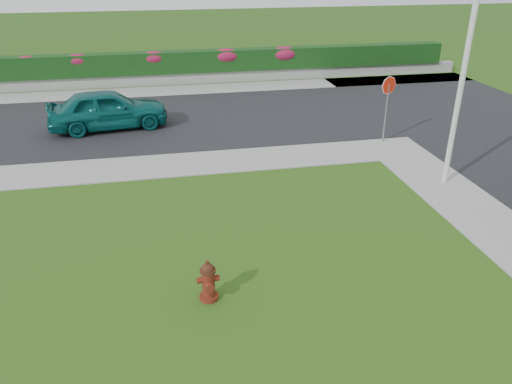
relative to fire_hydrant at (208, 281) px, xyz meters
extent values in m
plane|color=black|center=(0.52, -1.73, -0.43)|extent=(120.00, 120.00, 0.00)
cube|color=black|center=(-4.48, 12.27, -0.41)|extent=(26.00, 8.00, 0.04)
cube|color=gray|center=(-5.48, 7.27, -0.41)|extent=(24.00, 2.00, 0.04)
cube|color=gray|center=(7.52, 7.27, -0.41)|extent=(2.00, 2.00, 0.04)
cube|color=gray|center=(-0.48, 17.27, -0.41)|extent=(34.00, 2.00, 0.04)
cube|color=gray|center=(-0.48, 18.77, -0.13)|extent=(34.00, 0.40, 0.60)
cube|color=black|center=(-0.48, 18.87, 0.72)|extent=(32.00, 0.90, 1.10)
cylinder|color=#4C120B|center=(0.00, 0.01, -0.38)|extent=(0.39, 0.39, 0.09)
cylinder|color=#4C120B|center=(0.00, 0.01, -0.04)|extent=(0.26, 0.26, 0.59)
cylinder|color=black|center=(0.00, 0.01, 0.25)|extent=(0.32, 0.32, 0.06)
sphere|color=black|center=(0.00, 0.01, 0.29)|extent=(0.26, 0.26, 0.26)
cylinder|color=black|center=(0.00, 0.01, 0.44)|extent=(0.08, 0.08, 0.08)
cylinder|color=#4C120B|center=(-0.17, 0.00, 0.05)|extent=(0.12, 0.13, 0.13)
cylinder|color=#4C120B|center=(0.17, 0.02, 0.05)|extent=(0.12, 0.13, 0.13)
cylinder|color=#4C120B|center=(0.01, -0.16, -0.02)|extent=(0.18, 0.15, 0.17)
imported|color=#0B5654|center=(-2.64, 11.62, 0.39)|extent=(4.79, 2.47, 1.56)
cylinder|color=silver|center=(7.70, 4.24, 2.62)|extent=(0.16, 0.16, 6.10)
cylinder|color=slate|center=(7.42, 8.08, 0.65)|extent=(0.06, 0.06, 2.17)
cylinder|color=red|center=(7.42, 8.08, 1.69)|extent=(0.60, 0.24, 0.63)
cylinder|color=white|center=(7.42, 8.08, 1.69)|extent=(0.64, 0.24, 0.67)
ellipsoid|color=#AC1D50|center=(-6.96, 18.77, 1.06)|extent=(1.06, 0.68, 0.53)
ellipsoid|color=#AC1D50|center=(-4.50, 18.77, 1.02)|extent=(1.25, 0.80, 0.63)
ellipsoid|color=#AC1D50|center=(-0.70, 18.77, 1.00)|extent=(1.34, 0.86, 0.67)
ellipsoid|color=#AC1D50|center=(3.11, 18.77, 0.97)|extent=(1.51, 0.97, 0.75)
ellipsoid|color=#AC1D50|center=(6.29, 18.77, 0.96)|extent=(1.56, 1.00, 0.78)
camera|label=1|loc=(-0.68, -8.24, 5.92)|focal=35.00mm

